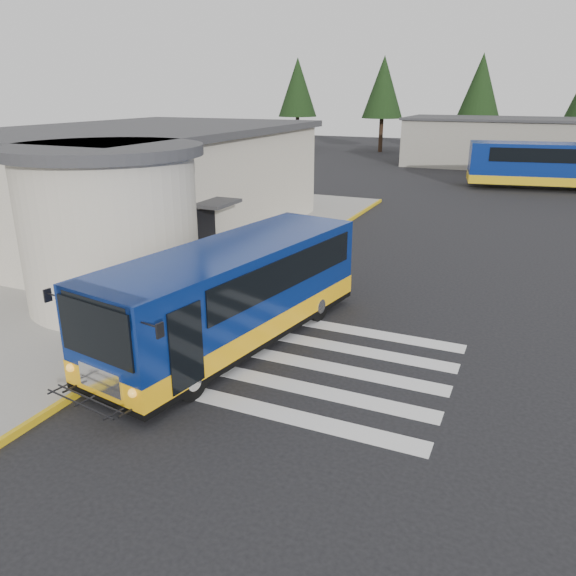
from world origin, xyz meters
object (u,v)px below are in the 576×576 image
at_px(bollard, 105,345).
at_px(far_bus_a, 549,164).
at_px(pedestrian_a, 140,298).
at_px(pedestrian_b, 157,288).
at_px(transit_bus, 233,298).

bearing_deg(bollard, far_bus_a, 74.47).
relative_size(pedestrian_a, far_bus_a, 0.17).
relative_size(pedestrian_b, bollard, 1.43).
bearing_deg(pedestrian_b, bollard, -19.59).
relative_size(pedestrian_a, bollard, 1.54).
bearing_deg(pedestrian_a, pedestrian_b, 21.99).
xyz_separation_m(bollard, far_bus_a, (9.27, 33.37, 1.01)).
distance_m(pedestrian_a, bollard, 2.45).
bearing_deg(far_bus_a, pedestrian_b, 151.55).
xyz_separation_m(transit_bus, bollard, (-1.91, -2.81, -0.54)).
bearing_deg(pedestrian_b, far_bus_a, 126.23).
bearing_deg(bollard, pedestrian_b, 105.48).
bearing_deg(transit_bus, far_bus_a, 86.01).
height_order(pedestrian_a, bollard, pedestrian_a).
relative_size(pedestrian_b, far_bus_a, 0.16).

